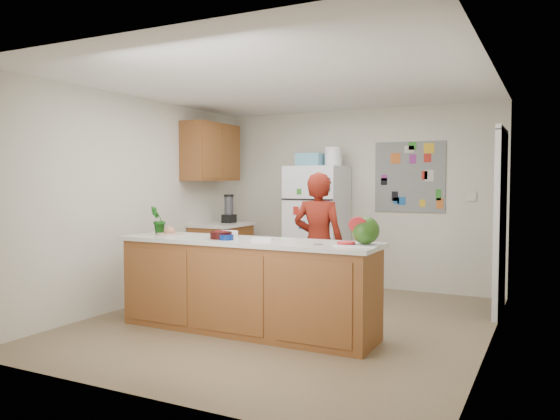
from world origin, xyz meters
The scene contains 26 objects.
floor centered at (0.00, 0.00, -0.01)m, with size 4.00×4.50×0.02m, color brown.
wall_back centered at (0.00, 2.26, 1.25)m, with size 4.00×0.02×2.50m, color beige.
wall_left centered at (-2.01, 0.00, 1.25)m, with size 0.02×4.50×2.50m, color beige.
wall_right centered at (2.01, 0.00, 1.25)m, with size 0.02×4.50×2.50m, color beige.
ceiling centered at (0.00, 0.00, 2.51)m, with size 4.00×4.50×0.02m, color white.
doorway centered at (1.99, 1.45, 1.02)m, with size 0.03×0.85×2.04m, color black.
peninsula_base centered at (-0.20, -0.50, 0.44)m, with size 2.60×0.62×0.88m, color brown.
peninsula_top centered at (-0.20, -0.50, 0.90)m, with size 2.68×0.70×0.04m, color silver.
side_counter_base centered at (-1.69, 1.35, 0.43)m, with size 0.60×0.80×0.86m, color brown.
side_counter_top centered at (-1.69, 1.35, 0.88)m, with size 0.64×0.84×0.04m, color silver.
upper_cabinets centered at (-1.82, 1.30, 1.90)m, with size 0.35×1.00×0.80m, color brown.
refrigerator centered at (-0.45, 1.88, 0.85)m, with size 0.75×0.70×1.70m, color silver.
fridge_top_bin centered at (-0.55, 1.88, 1.79)m, with size 0.35×0.28×0.18m, color #5999B2.
photo_collage centered at (0.75, 2.24, 1.55)m, with size 0.95×0.01×0.95m, color slate.
person centered at (0.15, 0.49, 0.80)m, with size 0.58×0.38×1.59m, color maroon.
blender_appliance centered at (-1.64, 1.48, 1.09)m, with size 0.13×0.13×0.38m, color black.
cutting_board centered at (0.95, -0.49, 0.93)m, with size 0.38×0.29×0.01m, color white.
watermelon centered at (1.01, -0.47, 1.06)m, with size 0.25×0.25×0.25m, color #175411.
watermelon_slice centered at (0.85, -0.54, 0.94)m, with size 0.16×0.16×0.02m, color red.
cherry_bowl centered at (-0.45, -0.56, 0.96)m, with size 0.22×0.22×0.07m, color black.
white_bowl centered at (-0.49, -0.36, 0.95)m, with size 0.20×0.20×0.06m, color white.
cobalt_bowl centered at (-0.35, -0.63, 0.95)m, with size 0.14×0.14×0.05m, color navy.
plate centered at (-1.18, -0.45, 0.93)m, with size 0.27×0.27×0.02m, color beige.
paper_towel centered at (-0.01, -0.52, 0.93)m, with size 0.19×0.17×0.02m, color silver.
keys centered at (0.63, -0.63, 0.93)m, with size 0.08×0.04×0.01m, color gray.
potted_plant centered at (-1.34, -0.45, 1.07)m, with size 0.17×0.13×0.30m, color #0D3D10.
Camera 1 is at (2.50, -5.12, 1.49)m, focal length 35.00 mm.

